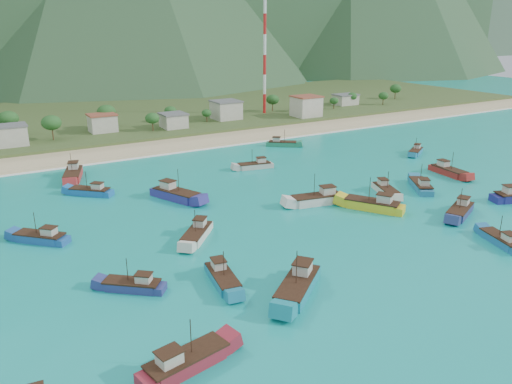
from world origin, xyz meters
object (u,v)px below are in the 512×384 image
boat_20 (282,144)px  boat_27 (176,195)px  boat_0 (298,287)px  boat_6 (318,200)px  radio_tower (265,55)px  boat_21 (501,241)px  boat_23 (133,286)px  boat_8 (416,152)px  boat_10 (373,205)px  boat_9 (255,166)px  boat_13 (460,212)px  boat_11 (91,192)px  boat_30 (197,235)px  boat_14 (386,191)px  boat_3 (41,238)px  boat_19 (448,172)px  boat_15 (222,279)px  boat_29 (186,363)px  boat_5 (421,186)px  boat_16 (73,175)px

boat_20 → boat_27: boat_27 is taller
boat_0 → boat_27: bearing=-39.1°
boat_6 → radio_tower: bearing=-14.3°
boat_21 → boat_23: (-59.82, 17.29, -0.02)m
radio_tower → boat_8: size_ratio=5.14×
boat_10 → boat_23: size_ratio=1.41×
boat_9 → boat_13: size_ratio=0.90×
boat_8 → boat_11: bearing=51.9°
boat_11 → boat_20: 65.45m
boat_13 → boat_30: size_ratio=1.13×
boat_0 → boat_14: 49.85m
boat_10 → boat_30: size_ratio=1.25×
radio_tower → boat_3: size_ratio=5.11×
boat_11 → boat_30: bearing=-119.9°
boat_3 → boat_19: bearing=-50.4°
boat_11 → boat_15: (7.09, -50.91, 0.00)m
boat_3 → boat_19: (95.69, -8.67, 0.11)m
boat_8 → boat_27: (-76.21, -1.57, 0.38)m
boat_20 → boat_29: boat_29 is taller
boat_14 → boat_10: bearing=54.1°
boat_21 → boat_29: size_ratio=0.86×
boat_15 → boat_19: boat_19 is taller
boat_11 → boat_3: bearing=-169.4°
boat_19 → boat_20: size_ratio=1.21×
boat_0 → boat_6: boat_0 is taller
boat_11 → boat_29: (-5.27, -66.20, 0.10)m
boat_5 → boat_19: (15.46, 4.86, 0.03)m
boat_6 → boat_23: bearing=120.2°
boat_15 → boat_21: (47.85, -12.60, -0.07)m
boat_9 → boat_30: size_ratio=1.02×
boat_8 → boat_11: 92.20m
boat_9 → boat_15: boat_15 is taller
boat_27 → boat_8: bearing=158.0°
boat_9 → boat_15: (-35.60, -50.84, 0.03)m
radio_tower → boat_29: (-91.11, -131.33, -24.10)m
boat_27 → boat_5: bearing=133.0°
boat_8 → boat_11: size_ratio=0.98×
boat_3 → boat_9: (56.31, 21.48, -0.03)m
boat_10 → boat_29: (-53.06, -26.87, -0.15)m
boat_19 → boat_20: 51.46m
radio_tower → boat_19: size_ratio=4.14×
boat_8 → boat_29: size_ratio=0.81×
boat_16 → boat_10: bearing=149.3°
boat_11 → boat_19: (82.08, -30.23, 0.11)m
boat_10 → boat_30: boat_10 is taller
boat_20 → boat_30: (-52.48, -51.75, 0.09)m
radio_tower → boat_16: bearing=-149.9°
boat_14 → boat_21: boat_14 is taller
boat_16 → boat_5: bearing=160.9°
boat_30 → boat_14: bearing=-136.7°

